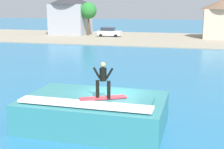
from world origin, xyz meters
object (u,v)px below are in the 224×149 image
object	(u,v)px
house_with_chimney	(71,13)
house_gabled_white	(221,18)
surfer	(103,78)
car_near_shore	(109,32)
wave_crest	(94,111)
tree_tall_bare	(88,11)
surfboard	(103,98)

from	to	relation	value
house_with_chimney	house_gabled_white	xyz separation A→B (m)	(29.64, -0.92, -0.61)
surfer	car_near_shore	world-z (taller)	surfer
wave_crest	surfer	world-z (taller)	surfer
tree_tall_bare	house_with_chimney	bearing A→B (deg)	156.89
tree_tall_bare	surfboard	bearing A→B (deg)	-69.83
surfboard	house_with_chimney	xyz separation A→B (m)	(-21.40, 47.61, 2.77)
surfer	car_near_shore	size ratio (longest dim) A/B	0.36
surfboard	surfer	xyz separation A→B (m)	(0.03, -0.07, 0.95)
surfboard	car_near_shore	size ratio (longest dim) A/B	0.47
surfer	tree_tall_bare	bearing A→B (deg)	110.18
wave_crest	car_near_shore	world-z (taller)	car_near_shore
car_near_shore	surfboard	bearing A→B (deg)	-74.68
house_with_chimney	house_gabled_white	size ratio (longest dim) A/B	1.13
house_with_chimney	house_gabled_white	bearing A→B (deg)	-1.78
surfboard	house_with_chimney	size ratio (longest dim) A/B	0.24
car_near_shore	house_with_chimney	world-z (taller)	house_with_chimney
wave_crest	car_near_shore	size ratio (longest dim) A/B	1.50
surfer	house_with_chimney	distance (m)	52.31
house_with_chimney	tree_tall_bare	xyz separation A→B (m)	(4.63, -1.98, 0.53)
tree_tall_bare	car_near_shore	bearing A→B (deg)	-14.76
surfer	house_with_chimney	size ratio (longest dim) A/B	0.18
wave_crest	car_near_shore	xyz separation A→B (m)	(-11.54, 43.88, 0.18)
wave_crest	surfboard	distance (m)	1.22
house_with_chimney	house_gabled_white	distance (m)	29.66
surfer	house_gabled_white	world-z (taller)	house_gabled_white
car_near_shore	house_with_chimney	xyz separation A→B (m)	(-9.23, 3.19, 3.49)
wave_crest	house_with_chimney	distance (m)	51.57
wave_crest	house_with_chimney	world-z (taller)	house_with_chimney
surfboard	car_near_shore	distance (m)	46.06
house_gabled_white	surfboard	bearing A→B (deg)	-100.01
surfboard	house_gabled_white	bearing A→B (deg)	79.99
surfer	surfboard	bearing A→B (deg)	114.60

